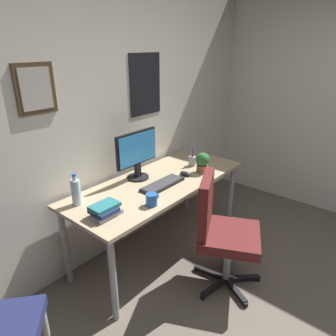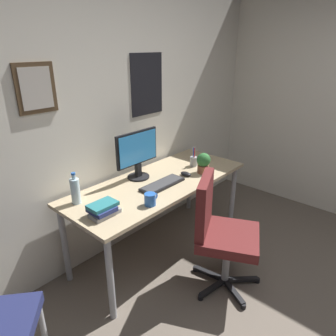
{
  "view_description": "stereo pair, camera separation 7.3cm",
  "coord_description": "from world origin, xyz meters",
  "px_view_note": "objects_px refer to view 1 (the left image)",
  "views": [
    {
      "loc": [
        -1.61,
        0.07,
        1.86
      ],
      "look_at": [
        0.24,
        1.62,
        0.88
      ],
      "focal_mm": 32.58,
      "sensor_mm": 36.0,
      "label": 1
    },
    {
      "loc": [
        -1.56,
        0.01,
        1.86
      ],
      "look_at": [
        0.24,
        1.62,
        0.88
      ],
      "focal_mm": 32.58,
      "sensor_mm": 36.0,
      "label": 2
    }
  ],
  "objects_px": {
    "office_chair": "(220,228)",
    "keyboard": "(163,184)",
    "computer_mouse": "(185,174)",
    "pen_cup": "(192,161)",
    "book_stack_left": "(105,210)",
    "potted_plant": "(202,162)",
    "monitor": "(137,153)",
    "water_bottle": "(76,192)",
    "coffee_mug_near": "(152,199)"
  },
  "relations": [
    {
      "from": "pen_cup",
      "to": "book_stack_left",
      "type": "xyz_separation_m",
      "value": [
        -1.18,
        -0.1,
        -0.01
      ]
    },
    {
      "from": "office_chair",
      "to": "monitor",
      "type": "xyz_separation_m",
      "value": [
        -0.05,
        0.85,
        0.45
      ]
    },
    {
      "from": "computer_mouse",
      "to": "potted_plant",
      "type": "relative_size",
      "value": 0.56
    },
    {
      "from": "water_bottle",
      "to": "coffee_mug_near",
      "type": "bearing_deg",
      "value": -51.31
    },
    {
      "from": "book_stack_left",
      "to": "pen_cup",
      "type": "bearing_deg",
      "value": 4.65
    },
    {
      "from": "computer_mouse",
      "to": "water_bottle",
      "type": "bearing_deg",
      "value": 162.84
    },
    {
      "from": "coffee_mug_near",
      "to": "potted_plant",
      "type": "bearing_deg",
      "value": 4.94
    },
    {
      "from": "office_chair",
      "to": "potted_plant",
      "type": "xyz_separation_m",
      "value": [
        0.43,
        0.47,
        0.31
      ]
    },
    {
      "from": "water_bottle",
      "to": "potted_plant",
      "type": "relative_size",
      "value": 1.29
    },
    {
      "from": "coffee_mug_near",
      "to": "book_stack_left",
      "type": "bearing_deg",
      "value": 156.22
    },
    {
      "from": "keyboard",
      "to": "computer_mouse",
      "type": "bearing_deg",
      "value": -3.26
    },
    {
      "from": "monitor",
      "to": "potted_plant",
      "type": "height_order",
      "value": "monitor"
    },
    {
      "from": "computer_mouse",
      "to": "book_stack_left",
      "type": "relative_size",
      "value": 0.52
    },
    {
      "from": "keyboard",
      "to": "potted_plant",
      "type": "relative_size",
      "value": 2.21
    },
    {
      "from": "monitor",
      "to": "computer_mouse",
      "type": "bearing_deg",
      "value": -43.09
    },
    {
      "from": "computer_mouse",
      "to": "water_bottle",
      "type": "height_order",
      "value": "water_bottle"
    },
    {
      "from": "computer_mouse",
      "to": "book_stack_left",
      "type": "distance_m",
      "value": 0.94
    },
    {
      "from": "computer_mouse",
      "to": "pen_cup",
      "type": "bearing_deg",
      "value": 21.52
    },
    {
      "from": "office_chair",
      "to": "potted_plant",
      "type": "distance_m",
      "value": 0.71
    },
    {
      "from": "office_chair",
      "to": "book_stack_left",
      "type": "bearing_deg",
      "value": 140.87
    },
    {
      "from": "keyboard",
      "to": "pen_cup",
      "type": "distance_m",
      "value": 0.55
    },
    {
      "from": "coffee_mug_near",
      "to": "potted_plant",
      "type": "xyz_separation_m",
      "value": [
        0.78,
        0.07,
        0.06
      ]
    },
    {
      "from": "potted_plant",
      "to": "monitor",
      "type": "bearing_deg",
      "value": 142.18
    },
    {
      "from": "office_chair",
      "to": "monitor",
      "type": "relative_size",
      "value": 2.07
    },
    {
      "from": "book_stack_left",
      "to": "office_chair",
      "type": "bearing_deg",
      "value": -39.13
    },
    {
      "from": "computer_mouse",
      "to": "water_bottle",
      "type": "distance_m",
      "value": 1.02
    },
    {
      "from": "keyboard",
      "to": "potted_plant",
      "type": "xyz_separation_m",
      "value": [
        0.47,
        -0.09,
        0.09
      ]
    },
    {
      "from": "monitor",
      "to": "pen_cup",
      "type": "relative_size",
      "value": 2.3
    },
    {
      "from": "keyboard",
      "to": "computer_mouse",
      "type": "height_order",
      "value": "computer_mouse"
    },
    {
      "from": "office_chair",
      "to": "water_bottle",
      "type": "xyz_separation_m",
      "value": [
        -0.7,
        0.85,
        0.31
      ]
    },
    {
      "from": "keyboard",
      "to": "coffee_mug_near",
      "type": "distance_m",
      "value": 0.35
    },
    {
      "from": "monitor",
      "to": "coffee_mug_near",
      "type": "height_order",
      "value": "monitor"
    },
    {
      "from": "coffee_mug_near",
      "to": "pen_cup",
      "type": "xyz_separation_m",
      "value": [
        0.86,
        0.24,
        0.01
      ]
    },
    {
      "from": "monitor",
      "to": "coffee_mug_near",
      "type": "distance_m",
      "value": 0.57
    },
    {
      "from": "computer_mouse",
      "to": "pen_cup",
      "type": "relative_size",
      "value": 0.55
    },
    {
      "from": "office_chair",
      "to": "pen_cup",
      "type": "height_order",
      "value": "office_chair"
    },
    {
      "from": "potted_plant",
      "to": "water_bottle",
      "type": "bearing_deg",
      "value": 161.62
    },
    {
      "from": "monitor",
      "to": "book_stack_left",
      "type": "distance_m",
      "value": 0.72
    },
    {
      "from": "monitor",
      "to": "water_bottle",
      "type": "bearing_deg",
      "value": -179.94
    },
    {
      "from": "monitor",
      "to": "computer_mouse",
      "type": "distance_m",
      "value": 0.49
    },
    {
      "from": "potted_plant",
      "to": "book_stack_left",
      "type": "distance_m",
      "value": 1.11
    },
    {
      "from": "keyboard",
      "to": "pen_cup",
      "type": "height_order",
      "value": "pen_cup"
    },
    {
      "from": "water_bottle",
      "to": "coffee_mug_near",
      "type": "distance_m",
      "value": 0.57
    },
    {
      "from": "keyboard",
      "to": "book_stack_left",
      "type": "bearing_deg",
      "value": -178.46
    },
    {
      "from": "office_chair",
      "to": "keyboard",
      "type": "distance_m",
      "value": 0.61
    },
    {
      "from": "potted_plant",
      "to": "book_stack_left",
      "type": "xyz_separation_m",
      "value": [
        -1.11,
        0.08,
        -0.06
      ]
    },
    {
      "from": "pen_cup",
      "to": "water_bottle",
      "type": "bearing_deg",
      "value": 170.51
    },
    {
      "from": "water_bottle",
      "to": "potted_plant",
      "type": "bearing_deg",
      "value": -18.38
    },
    {
      "from": "keyboard",
      "to": "potted_plant",
      "type": "bearing_deg",
      "value": -11.5
    },
    {
      "from": "pen_cup",
      "to": "book_stack_left",
      "type": "distance_m",
      "value": 1.19
    }
  ]
}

